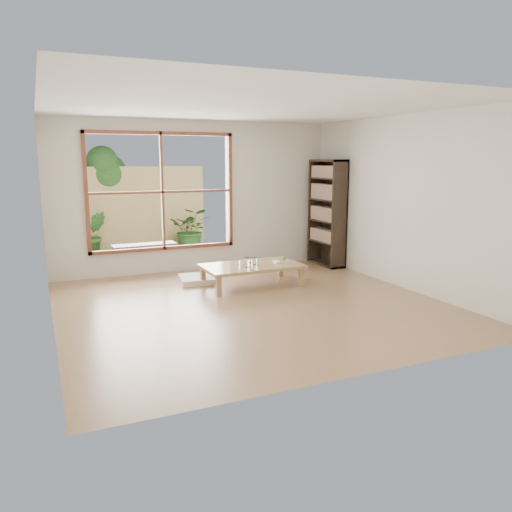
{
  "coord_description": "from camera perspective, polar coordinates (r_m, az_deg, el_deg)",
  "views": [
    {
      "loc": [
        -2.58,
        -6.01,
        1.94
      ],
      "look_at": [
        0.32,
        0.55,
        0.55
      ],
      "focal_mm": 35.0,
      "sensor_mm": 36.0,
      "label": 1
    }
  ],
  "objects": [
    {
      "name": "garden_bench",
      "position": [
        9.51,
        -12.62,
        1.0
      ],
      "size": [
        1.19,
        0.39,
        0.37
      ],
      "rotation": [
        0.0,
        0.0,
        0.04
      ],
      "color": "#30241B",
      "rests_on": "deck"
    },
    {
      "name": "glass_mid",
      "position": [
        7.75,
        -0.15,
        -0.6
      ],
      "size": [
        0.08,
        0.08,
        0.11
      ],
      "primitive_type": "cylinder",
      "color": "silver",
      "rests_on": "low_table"
    },
    {
      "name": "food_tray",
      "position": [
        7.98,
        2.99,
        -0.53
      ],
      "size": [
        0.27,
        0.21,
        0.08
      ],
      "rotation": [
        0.0,
        0.0,
        -0.12
      ],
      "color": "white",
      "rests_on": "low_table"
    },
    {
      "name": "bamboo_fence",
      "position": [
        10.8,
        -13.21,
        5.16
      ],
      "size": [
        2.8,
        0.06,
        1.8
      ],
      "primitive_type": "cube",
      "color": "#DCB570",
      "rests_on": "ground"
    },
    {
      "name": "floor_cushion",
      "position": [
        8.11,
        -6.51,
        -2.61
      ],
      "size": [
        0.69,
        0.69,
        0.09
      ],
      "primitive_type": "cube",
      "rotation": [
        0.0,
        0.0,
        -0.14
      ],
      "color": "white",
      "rests_on": "ground"
    },
    {
      "name": "glass_small",
      "position": [
        7.74,
        -2.03,
        -0.74
      ],
      "size": [
        0.06,
        0.06,
        0.07
      ],
      "primitive_type": "cylinder",
      "color": "silver",
      "rests_on": "low_table"
    },
    {
      "name": "glass_short",
      "position": [
        7.9,
        -0.65,
        -0.48
      ],
      "size": [
        0.06,
        0.06,
        0.08
      ],
      "primitive_type": "cylinder",
      "color": "silver",
      "rests_on": "low_table"
    },
    {
      "name": "shrub_right",
      "position": [
        10.66,
        -7.43,
        3.04
      ],
      "size": [
        1.05,
        0.99,
        0.92
      ],
      "primitive_type": "imported",
      "rotation": [
        0.0,
        0.0,
        -0.42
      ],
      "color": "#336224",
      "rests_on": "deck"
    },
    {
      "name": "garden_tree",
      "position": [
        10.95,
        -17.2,
        8.85
      ],
      "size": [
        1.04,
        0.85,
        2.22
      ],
      "color": "#4C3D2D",
      "rests_on": "ground"
    },
    {
      "name": "bookshelf",
      "position": [
        9.32,
        8.12,
        4.89
      ],
      "size": [
        0.31,
        0.87,
        1.94
      ],
      "primitive_type": "cube",
      "color": "#30241B",
      "rests_on": "ground"
    },
    {
      "name": "shrub_left",
      "position": [
        10.3,
        -18.08,
        2.32
      ],
      "size": [
        0.56,
        0.48,
        0.92
      ],
      "primitive_type": "imported",
      "rotation": [
        0.0,
        0.0,
        0.14
      ],
      "color": "#336224",
      "rests_on": "deck"
    },
    {
      "name": "glass_tall",
      "position": [
        7.58,
        -1.06,
        -0.71
      ],
      "size": [
        0.08,
        0.08,
        0.15
      ],
      "primitive_type": "cylinder",
      "color": "silver",
      "rests_on": "low_table"
    },
    {
      "name": "ground",
      "position": [
        6.82,
        -0.57,
        -5.55
      ],
      "size": [
        5.0,
        5.0,
        0.0
      ],
      "primitive_type": "plane",
      "color": "#986E4C",
      "rests_on": "ground"
    },
    {
      "name": "low_table",
      "position": [
        7.76,
        -0.48,
        -1.29
      ],
      "size": [
        1.53,
        0.88,
        0.33
      ],
      "rotation": [
        0.0,
        0.0,
        0.01
      ],
      "color": "olive",
      "rests_on": "ground"
    },
    {
      "name": "deck",
      "position": [
        9.96,
        -11.9,
        -0.49
      ],
      "size": [
        2.8,
        2.0,
        0.05
      ],
      "primitive_type": "cube",
      "color": "#352E27",
      "rests_on": "ground"
    }
  ]
}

